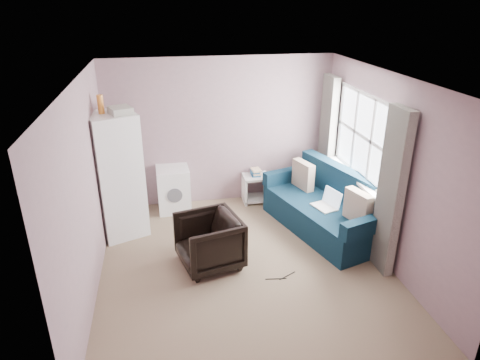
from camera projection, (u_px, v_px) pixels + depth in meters
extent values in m
cube|color=#897159|center=(245.00, 265.00, 5.82)|extent=(3.80, 4.20, 0.02)
cube|color=silver|center=(245.00, 78.00, 4.82)|extent=(3.80, 4.20, 0.02)
cube|color=gray|center=(221.00, 132.00, 7.22)|extent=(3.80, 0.02, 2.50)
cube|color=gray|center=(296.00, 284.00, 3.41)|extent=(3.80, 0.02, 2.50)
cube|color=gray|center=(85.00, 193.00, 4.99)|extent=(0.02, 4.20, 2.50)
cube|color=gray|center=(387.00, 170.00, 5.64)|extent=(0.02, 4.20, 2.50)
cube|color=white|center=(364.00, 136.00, 6.17)|extent=(0.01, 1.60, 1.20)
imported|color=black|center=(209.00, 239.00, 5.67)|extent=(0.88, 0.92, 0.79)
cube|color=white|center=(117.00, 176.00, 6.26)|extent=(0.83, 0.83, 1.87)
cube|color=#5B5C64|center=(140.00, 186.00, 6.52)|extent=(0.23, 0.56, 0.02)
cube|color=#5B5C64|center=(131.00, 148.00, 6.49)|extent=(0.03, 0.04, 0.54)
cube|color=white|center=(137.00, 149.00, 6.26)|extent=(0.17, 0.42, 0.64)
cylinder|color=orange|center=(101.00, 104.00, 5.84)|extent=(0.11, 0.11, 0.26)
cube|color=#B2B3A8|center=(120.00, 110.00, 5.86)|extent=(0.38, 0.40, 0.10)
cube|color=white|center=(174.00, 189.00, 7.19)|extent=(0.54, 0.54, 0.75)
cube|color=#5B5C64|center=(172.00, 170.00, 7.04)|extent=(0.51, 0.49, 0.04)
cylinder|color=#5B5C64|center=(175.00, 196.00, 6.95)|extent=(0.25, 0.02, 0.25)
cube|color=white|center=(255.00, 176.00, 7.47)|extent=(0.45, 0.45, 0.04)
cube|color=white|center=(255.00, 197.00, 7.63)|extent=(0.45, 0.45, 0.04)
cube|color=white|center=(244.00, 188.00, 7.53)|extent=(0.05, 0.44, 0.49)
cube|color=white|center=(266.00, 187.00, 7.59)|extent=(0.05, 0.44, 0.49)
cube|color=#246196|center=(255.00, 174.00, 7.46)|extent=(0.15, 0.22, 0.03)
cube|color=beige|center=(256.00, 173.00, 7.45)|extent=(0.16, 0.23, 0.03)
cube|color=#246196|center=(255.00, 171.00, 7.44)|extent=(0.17, 0.23, 0.03)
cube|color=beige|center=(256.00, 170.00, 7.42)|extent=(0.17, 0.23, 0.03)
cube|color=#0D2A3D|center=(323.00, 216.00, 6.62)|extent=(1.51, 2.21, 0.45)
cube|color=#0D2A3D|center=(345.00, 184.00, 6.59)|extent=(0.79, 1.98, 0.49)
cube|color=#0D2A3D|center=(371.00, 225.00, 5.69)|extent=(0.96, 0.43, 0.22)
cube|color=#0D2A3D|center=(289.00, 175.00, 7.27)|extent=(0.96, 0.43, 0.22)
cube|color=tan|center=(358.00, 207.00, 5.94)|extent=(0.26, 0.47, 0.45)
cube|color=tan|center=(303.00, 175.00, 6.99)|extent=(0.26, 0.47, 0.45)
cube|color=white|center=(324.00, 207.00, 6.39)|extent=(0.36, 0.43, 0.02)
cube|color=silver|center=(332.00, 197.00, 6.40)|extent=(0.17, 0.37, 0.24)
cube|color=white|center=(355.00, 177.00, 6.41)|extent=(0.14, 1.70, 0.04)
cube|color=white|center=(358.00, 175.00, 6.40)|extent=(0.02, 1.68, 0.05)
cube|color=white|center=(362.00, 136.00, 6.17)|extent=(0.02, 1.68, 0.05)
cube|color=white|center=(367.00, 95.00, 5.93)|extent=(0.02, 1.68, 0.05)
cube|color=white|center=(390.00, 155.00, 5.44)|extent=(0.02, 0.05, 1.20)
cube|color=white|center=(371.00, 142.00, 5.93)|extent=(0.02, 0.05, 1.20)
cube|color=white|center=(355.00, 131.00, 6.41)|extent=(0.02, 0.05, 1.20)
cube|color=white|center=(341.00, 122.00, 6.89)|extent=(0.02, 0.05, 1.20)
cube|color=beige|center=(390.00, 193.00, 5.33)|extent=(0.12, 0.46, 2.18)
cube|color=beige|center=(327.00, 140.00, 7.28)|extent=(0.12, 0.46, 2.18)
cylinder|color=black|center=(287.00, 276.00, 5.58)|extent=(0.25, 0.14, 0.01)
cylinder|color=black|center=(276.00, 279.00, 5.52)|extent=(0.28, 0.05, 0.01)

